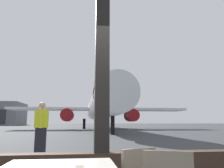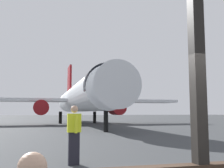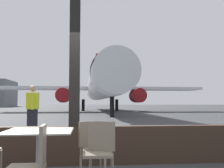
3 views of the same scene
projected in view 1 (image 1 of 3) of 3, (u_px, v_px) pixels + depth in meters
name	position (u px, v px, depth m)	size (l,w,h in m)	color
ground_plane	(84.00, 128.00, 41.89)	(220.00, 220.00, 0.00)	#383A3D
window_frame	(102.00, 107.00, 3.06)	(7.31, 0.24, 3.87)	#38281E
airplane	(100.00, 107.00, 33.56)	(27.80, 35.35, 10.22)	silver
ground_crew_worker	(41.00, 129.00, 6.82)	(0.40, 0.57, 1.74)	black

